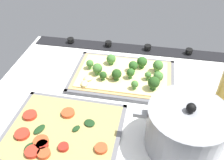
# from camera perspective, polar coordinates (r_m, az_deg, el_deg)

# --- Properties ---
(ground_plane) EXTENTS (0.84, 0.68, 0.03)m
(ground_plane) POSITION_cam_1_polar(r_m,az_deg,el_deg) (0.83, 0.85, -4.45)
(ground_plane) COLOR white
(stove_control_panel) EXTENTS (0.81, 0.07, 0.03)m
(stove_control_panel) POSITION_cam_1_polar(r_m,az_deg,el_deg) (1.06, 3.66, 7.47)
(stove_control_panel) COLOR black
(stove_control_panel) RESTS_ON ground_plane
(baking_tray_front) EXTENTS (0.37, 0.25, 0.01)m
(baking_tray_front) POSITION_cam_1_polar(r_m,az_deg,el_deg) (0.90, 2.54, 0.72)
(baking_tray_front) COLOR slate
(baking_tray_front) RESTS_ON ground_plane
(broccoli_pizza) EXTENTS (0.34, 0.23, 0.06)m
(broccoli_pizza) POSITION_cam_1_polar(r_m,az_deg,el_deg) (0.88, 3.07, 1.49)
(broccoli_pizza) COLOR tan
(broccoli_pizza) RESTS_ON baking_tray_front
(baking_tray_back) EXTENTS (0.33, 0.27, 0.01)m
(baking_tray_back) POSITION_cam_1_polar(r_m,az_deg,el_deg) (0.72, -11.10, -11.72)
(baking_tray_back) COLOR slate
(baking_tray_back) RESTS_ON ground_plane
(veggie_pizza_back) EXTENTS (0.30, 0.25, 0.02)m
(veggie_pizza_back) POSITION_cam_1_polar(r_m,az_deg,el_deg) (0.72, -11.74, -11.58)
(veggie_pizza_back) COLOR tan
(veggie_pizza_back) RESTS_ON baking_tray_back
(cooking_pot) EXTENTS (0.27, 0.20, 0.15)m
(cooking_pot) POSITION_cam_1_polar(r_m,az_deg,el_deg) (0.67, 16.61, -10.74)
(cooking_pot) COLOR gray
(cooking_pot) RESTS_ON ground_plane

